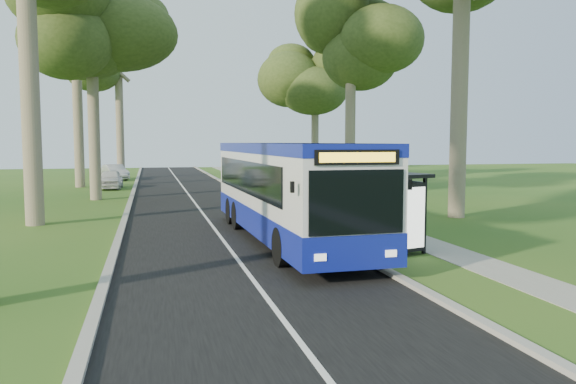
# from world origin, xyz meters

# --- Properties ---
(ground) EXTENTS (120.00, 120.00, 0.00)m
(ground) POSITION_xyz_m (0.00, 0.00, 0.00)
(ground) COLOR #2D581B
(ground) RESTS_ON ground
(road) EXTENTS (7.00, 100.00, 0.02)m
(road) POSITION_xyz_m (-3.50, 10.00, 0.01)
(road) COLOR black
(road) RESTS_ON ground
(kerb_east) EXTENTS (0.25, 100.00, 0.12)m
(kerb_east) POSITION_xyz_m (0.00, 10.00, 0.06)
(kerb_east) COLOR #9E9B93
(kerb_east) RESTS_ON ground
(kerb_west) EXTENTS (0.25, 100.00, 0.12)m
(kerb_west) POSITION_xyz_m (-7.00, 10.00, 0.06)
(kerb_west) COLOR #9E9B93
(kerb_west) RESTS_ON ground
(centre_line) EXTENTS (0.12, 100.00, 0.00)m
(centre_line) POSITION_xyz_m (-3.50, 10.00, 0.02)
(centre_line) COLOR white
(centre_line) RESTS_ON road
(footpath) EXTENTS (1.50, 100.00, 0.02)m
(footpath) POSITION_xyz_m (3.00, 10.00, 0.01)
(footpath) COLOR gray
(footpath) RESTS_ON ground
(bus) EXTENTS (2.95, 12.70, 3.35)m
(bus) POSITION_xyz_m (-1.38, 1.94, 1.74)
(bus) COLOR silver
(bus) RESTS_ON ground
(bus_stop_sign) EXTENTS (0.17, 0.36, 2.67)m
(bus_stop_sign) POSITION_xyz_m (0.30, 1.62, 1.66)
(bus_stop_sign) COLOR gray
(bus_stop_sign) RESTS_ON ground
(bus_shelter) EXTENTS (2.22, 3.13, 2.43)m
(bus_shelter) POSITION_xyz_m (1.42, -0.59, 1.71)
(bus_shelter) COLOR black
(bus_shelter) RESTS_ON ground
(litter_bin) EXTENTS (0.59, 0.59, 1.03)m
(litter_bin) POSITION_xyz_m (0.84, 0.20, 0.52)
(litter_bin) COLOR black
(litter_bin) RESTS_ON ground
(car_white) EXTENTS (1.70, 4.09, 1.38)m
(car_white) POSITION_xyz_m (-8.70, 26.01, 0.69)
(car_white) COLOR silver
(car_white) RESTS_ON ground
(car_silver) EXTENTS (2.81, 4.51, 1.40)m
(car_silver) POSITION_xyz_m (-8.96, 35.77, 0.70)
(car_silver) COLOR #ACAFB4
(car_silver) RESTS_ON ground
(tree_west_c) EXTENTS (5.20, 5.20, 14.41)m
(tree_west_c) POSITION_xyz_m (-9.00, 18.00, 10.68)
(tree_west_c) COLOR #7A6B56
(tree_west_c) RESTS_ON ground
(tree_west_d) EXTENTS (5.20, 5.20, 17.19)m
(tree_west_d) POSITION_xyz_m (-11.00, 28.00, 12.71)
(tree_west_d) COLOR #7A6B56
(tree_west_d) RESTS_ON ground
(tree_west_e) EXTENTS (5.20, 5.20, 16.86)m
(tree_west_e) POSITION_xyz_m (-8.50, 38.00, 12.47)
(tree_west_e) COLOR #7A6B56
(tree_west_e) RESTS_ON ground
(tree_east_c) EXTENTS (5.20, 5.20, 14.88)m
(tree_east_c) POSITION_xyz_m (6.80, 18.00, 11.02)
(tree_east_c) COLOR #7A6B56
(tree_east_c) RESTS_ON ground
(tree_east_d) EXTENTS (5.20, 5.20, 12.98)m
(tree_east_d) POSITION_xyz_m (8.00, 30.00, 9.63)
(tree_east_d) COLOR #7A6B56
(tree_east_d) RESTS_ON ground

